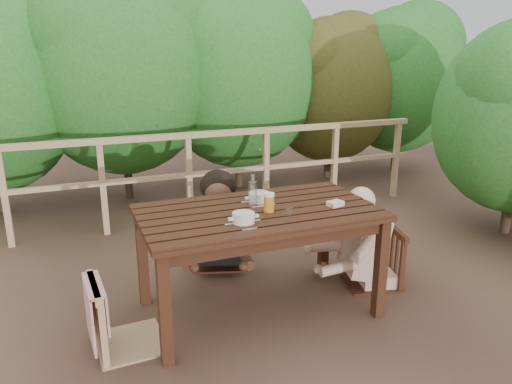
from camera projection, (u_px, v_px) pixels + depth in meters
name	position (u px, v px, depth m)	size (l,w,h in m)	color
ground	(258.00, 309.00, 3.70)	(60.00, 60.00, 0.00)	brown
table	(259.00, 262.00, 3.58)	(1.67, 0.94, 0.77)	black
chair_left	(126.00, 281.00, 3.13)	(0.45, 0.45, 0.91)	tan
chair_far	(220.00, 211.00, 4.35)	(0.49, 0.49, 0.98)	black
chair_right	(374.00, 233.00, 3.99)	(0.44, 0.44, 0.88)	black
woman	(218.00, 189.00, 4.31)	(0.55, 0.68, 1.37)	black
diner_right	(379.00, 204.00, 3.93)	(0.55, 0.67, 1.36)	beige
railing	(189.00, 179.00, 5.33)	(5.60, 0.10, 1.01)	tan
hedge_row	(192.00, 44.00, 6.14)	(6.60, 1.60, 3.80)	#256021
soup_near	(243.00, 219.00, 3.21)	(0.25, 0.25, 0.08)	white
soup_far	(259.00, 198.00, 3.63)	(0.26, 0.26, 0.09)	white
beer_glass	(269.00, 203.00, 3.41)	(0.08, 0.08, 0.15)	#C48A23
bottle	(253.00, 192.00, 3.48)	(0.06, 0.06, 0.25)	silver
tumbler	(289.00, 213.00, 3.33)	(0.06, 0.06, 0.07)	silver
butter_tub	(335.00, 205.00, 3.54)	(0.11, 0.08, 0.05)	white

